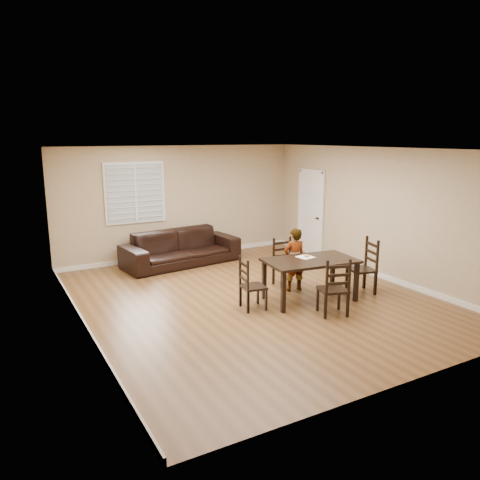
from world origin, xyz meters
name	(u,v)px	position (x,y,z in m)	size (l,w,h in m)	color
ground	(253,298)	(0.00, 0.00, 0.00)	(7.00, 7.00, 0.00)	brown
room	(250,199)	(0.04, 0.18, 1.81)	(6.04, 7.04, 2.72)	tan
dining_table	(310,264)	(0.85, -0.58, 0.67)	(1.72, 1.10, 0.76)	black
chair_near	(283,263)	(0.96, 0.44, 0.43)	(0.46, 0.43, 0.95)	black
chair_far	(336,291)	(0.73, -1.43, 0.45)	(0.55, 0.53, 0.99)	black
chair_left	(247,286)	(-0.37, -0.44, 0.42)	(0.44, 0.46, 0.91)	black
chair_right	(367,268)	(2.08, -0.74, 0.48)	(0.55, 0.57, 1.05)	black
child	(294,260)	(0.92, 0.01, 0.61)	(0.45, 0.29, 1.22)	gray
napkin	(305,257)	(0.87, -0.40, 0.76)	(0.27, 0.27, 0.00)	white
donut	(306,256)	(0.89, -0.40, 0.79)	(0.11, 0.11, 0.04)	#B57541
sofa	(181,248)	(-0.27, 2.82, 0.39)	(2.69, 1.05, 0.79)	black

